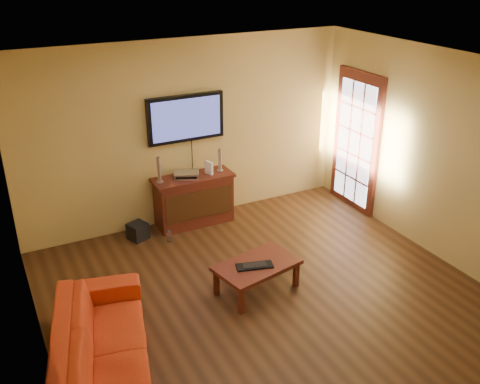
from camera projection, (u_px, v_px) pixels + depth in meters
ground_plane at (272, 302)px, 6.28m from camera, size 5.00×5.00×0.00m
room_walls at (248, 150)px, 6.08m from camera, size 5.00×5.00×5.00m
french_door at (356, 143)px, 8.24m from camera, size 0.07×1.02×2.22m
media_console at (194, 200)px, 7.94m from camera, size 1.19×0.45×0.76m
television at (186, 118)px, 7.59m from camera, size 1.15×0.08×0.68m
coffee_table at (257, 267)px, 6.36m from camera, size 1.08×0.77×0.38m
sofa at (101, 342)px, 5.00m from camera, size 1.13×2.27×0.85m
speaker_left at (159, 171)px, 7.52m from camera, size 0.10×0.10×0.38m
speaker_right at (220, 161)px, 7.92m from camera, size 0.09×0.09×0.34m
av_receiver at (187, 175)px, 7.74m from camera, size 0.43×0.38×0.08m
game_console at (209, 168)px, 7.83m from camera, size 0.08×0.15×0.19m
subwoofer at (138, 231)px, 7.60m from camera, size 0.31×0.31×0.24m
bottle at (169, 236)px, 7.53m from camera, size 0.07×0.07×0.19m
keyboard at (255, 266)px, 6.27m from camera, size 0.46×0.27×0.03m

